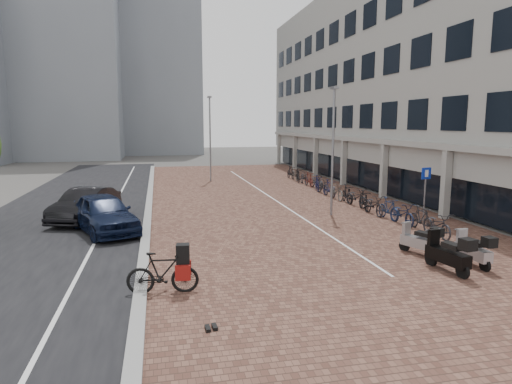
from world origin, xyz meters
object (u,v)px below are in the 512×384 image
object	(u,v)px
car_navy	(104,213)
scooter_back	(419,240)
scooter_front	(473,249)
hero_bike	(163,272)
parking_sign	(425,185)
scooter_mid	(448,253)
car_dark	(86,205)

from	to	relation	value
car_navy	scooter_back	bearing A→B (deg)	-50.39
scooter_front	scooter_back	size ratio (longest dim) A/B	1.02
hero_bike	parking_sign	distance (m)	13.67
scooter_mid	parking_sign	world-z (taller)	parking_sign
scooter_front	parking_sign	bearing A→B (deg)	69.10
car_dark	scooter_back	xyz separation A→B (m)	(12.18, -8.43, -0.21)
scooter_front	car_navy	bearing A→B (deg)	147.96
hero_bike	parking_sign	xyz separation A→B (m)	(12.00, 6.45, 1.11)
scooter_mid	hero_bike	bearing A→B (deg)	171.19
parking_sign	scooter_front	bearing A→B (deg)	-121.30
parking_sign	scooter_back	bearing A→B (deg)	-135.66
scooter_mid	scooter_back	world-z (taller)	scooter_mid
parking_sign	car_dark	bearing A→B (deg)	155.26
hero_bike	scooter_back	world-z (taller)	hero_bike
car_navy	scooter_back	size ratio (longest dim) A/B	2.97
hero_bike	scooter_back	size ratio (longest dim) A/B	1.23
car_dark	car_navy	bearing A→B (deg)	-48.23
hero_bike	parking_sign	world-z (taller)	parking_sign
hero_bike	scooter_mid	xyz separation A→B (m)	(8.56, -0.11, 0.02)
scooter_mid	parking_sign	distance (m)	7.49
scooter_front	parking_sign	xyz separation A→B (m)	(2.25, 6.20, 1.15)
hero_bike	parking_sign	size ratio (longest dim) A/B	0.78
scooter_front	scooter_back	xyz separation A→B (m)	(-0.99, 1.45, -0.01)
hero_bike	scooter_front	size ratio (longest dim) A/B	1.20
car_dark	hero_bike	distance (m)	10.70
car_navy	scooter_back	world-z (taller)	car_navy
scooter_mid	car_navy	bearing A→B (deg)	136.86
car_dark	scooter_back	size ratio (longest dim) A/B	2.86
car_dark	scooter_mid	distance (m)	15.77
scooter_back	parking_sign	distance (m)	5.87
scooter_front	scooter_mid	world-z (taller)	scooter_mid
car_navy	car_dark	xyz separation A→B (m)	(-1.10, 2.59, -0.06)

